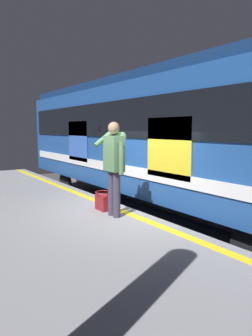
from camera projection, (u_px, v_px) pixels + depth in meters
name	position (u px, v px, depth m)	size (l,w,h in m)	color
ground_plane	(136.00, 251.00, 6.49)	(23.86, 23.86, 0.00)	#3D3D3F
platform	(17.00, 258.00, 5.07)	(15.74, 4.85, 0.89)	gray
safety_line	(124.00, 212.00, 6.20)	(15.42, 0.16, 0.01)	yellow
track_rail_near	(179.00, 236.00, 7.17)	(20.46, 0.08, 0.16)	slate
track_rail_far	(219.00, 225.00, 7.97)	(20.46, 0.08, 0.16)	slate
train_carriage	(158.00, 134.00, 8.61)	(11.77, 2.96, 3.76)	#1E478C
passenger	(114.00, 161.00, 5.78)	(0.57, 0.55, 1.79)	#383347
handbag	(103.00, 202.00, 6.34)	(0.36, 0.32, 0.39)	maroon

